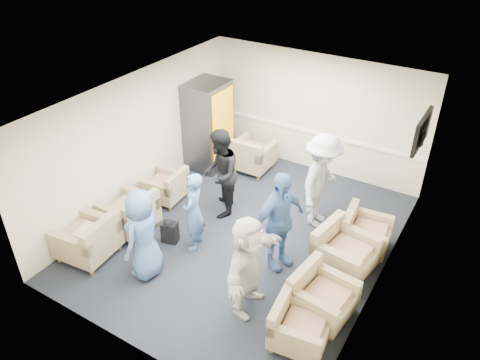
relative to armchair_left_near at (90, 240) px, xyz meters
The scene contains 25 objects.
floor 2.80m from the armchair_left_near, 43.68° to the left, with size 6.00×6.00×0.00m, color black.
ceiling 3.64m from the armchair_left_near, 43.68° to the left, with size 6.00×6.00×0.00m, color white.
back_wall 5.41m from the armchair_left_near, 67.76° to the left, with size 5.00×0.02×2.70m, color beige.
front_wall 2.49m from the armchair_left_near, 28.21° to the right, with size 5.00×0.02×2.70m, color beige.
left_wall 2.22m from the armchair_left_near, 104.27° to the left, with size 0.02×6.00×2.70m, color beige.
right_wall 5.00m from the armchair_left_near, 23.06° to the left, with size 0.02×6.00×2.70m, color beige.
chair_rail 5.33m from the armchair_left_near, 67.68° to the left, with size 4.98×0.04×0.06m, color white.
tv 6.04m from the armchair_left_near, 39.91° to the left, with size 0.10×1.00×0.58m.
armchair_left_near is the anchor object (origin of this frame).
armchair_left_mid 0.96m from the armchair_left_near, 84.97° to the left, with size 0.90×0.90×0.69m.
armchair_left_far 2.11m from the armchair_left_near, 89.62° to the left, with size 0.81×0.81×0.60m.
armchair_right_near 3.90m from the armchair_left_near, ahead, with size 0.85×0.85×0.61m.
armchair_right_midnear 4.04m from the armchair_left_near, 12.45° to the left, with size 0.93×0.93×0.67m.
armchair_right_midfar 4.35m from the armchair_left_near, 27.13° to the left, with size 1.02×1.02×0.72m.
armchair_right_far 4.84m from the armchair_left_near, 34.36° to the left, with size 0.87×0.87×0.64m.
armchair_corner 4.17m from the armchair_left_near, 77.90° to the left, with size 0.90×0.90×0.71m.
vending_machine 3.84m from the armchair_left_near, 91.23° to the left, with size 0.82×0.96×2.03m.
backpack 1.40m from the armchair_left_near, 49.01° to the left, with size 0.33×0.28×0.49m.
pillow 0.18m from the armchair_left_near, 155.80° to the right, with size 0.42×0.32×0.12m, color beige.
person_front_left 1.22m from the armchair_left_near, 10.34° to the left, with size 0.80×0.52×1.64m, color #4369A2.
person_mid_left 1.88m from the armchair_left_near, 40.33° to the left, with size 0.56×0.36×1.52m, color #4369A2.
person_back_left 2.67m from the armchair_left_near, 62.36° to the left, with size 0.88×0.68×1.81m, color black.
person_back_right 4.29m from the armchair_left_near, 44.86° to the left, with size 1.23×0.70×1.90m, color silver.
person_mid_right 3.32m from the armchair_left_near, 28.00° to the left, with size 1.07×0.45×1.83m, color #4369A2.
person_front_right 3.01m from the armchair_left_near, ahead, with size 1.56×0.50×1.68m, color silver.
Camera 1 is at (3.54, -5.98, 5.57)m, focal length 35.00 mm.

